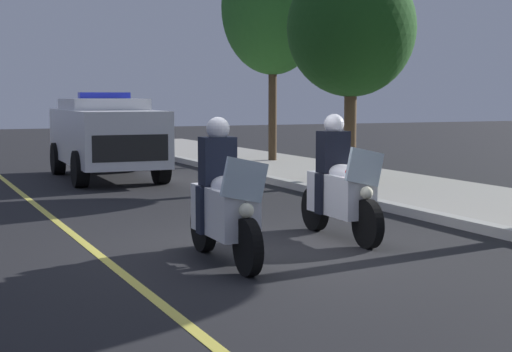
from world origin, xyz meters
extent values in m
plane|color=black|center=(0.00, 0.00, 0.00)|extent=(80.00, 80.00, 0.00)
cube|color=#B7B5AD|center=(0.00, 3.29, 0.07)|extent=(48.00, 0.24, 0.15)
cube|color=#E0D14C|center=(0.00, -2.13, 0.00)|extent=(48.00, 0.12, 0.01)
cylinder|color=black|center=(1.18, -0.90, 0.32)|extent=(0.64, 0.14, 0.64)
cylinder|color=black|center=(-0.32, -0.86, 0.32)|extent=(0.64, 0.16, 0.64)
cube|color=white|center=(0.45, -0.88, 0.62)|extent=(1.21, 0.48, 0.56)
ellipsoid|color=white|center=(0.50, -0.88, 0.92)|extent=(0.57, 0.34, 0.24)
cube|color=silver|center=(1.08, -0.90, 1.05)|extent=(0.08, 0.56, 0.53)
sphere|color=#F9F4CC|center=(1.14, -0.90, 0.72)|extent=(0.17, 0.17, 0.17)
sphere|color=red|center=(0.95, -1.06, 0.98)|extent=(0.09, 0.09, 0.09)
sphere|color=#1933F2|center=(0.96, -0.74, 0.98)|extent=(0.09, 0.09, 0.09)
cube|color=black|center=(0.22, -0.87, 1.18)|extent=(0.29, 0.41, 0.60)
cube|color=black|center=(0.29, -0.68, 0.62)|extent=(0.18, 0.15, 0.56)
cube|color=black|center=(0.28, -1.08, 0.62)|extent=(0.18, 0.15, 0.56)
sphere|color=silver|center=(0.24, -0.87, 1.58)|extent=(0.28, 0.28, 0.28)
cylinder|color=black|center=(0.38, 1.14, 0.32)|extent=(0.64, 0.14, 0.64)
cylinder|color=black|center=(-1.12, 1.19, 0.32)|extent=(0.64, 0.16, 0.64)
cube|color=white|center=(-0.35, 1.16, 0.62)|extent=(1.21, 0.48, 0.56)
ellipsoid|color=white|center=(-0.30, 1.16, 0.92)|extent=(0.57, 0.34, 0.24)
cube|color=silver|center=(0.28, 1.15, 1.05)|extent=(0.08, 0.56, 0.53)
sphere|color=#F9F4CC|center=(0.34, 1.14, 0.72)|extent=(0.17, 0.17, 0.17)
sphere|color=red|center=(0.14, 0.99, 0.98)|extent=(0.09, 0.09, 0.09)
sphere|color=#1933F2|center=(0.15, 1.31, 0.98)|extent=(0.09, 0.09, 0.09)
cube|color=black|center=(-0.58, 1.17, 1.18)|extent=(0.29, 0.41, 0.60)
cube|color=black|center=(-0.52, 1.37, 0.62)|extent=(0.18, 0.15, 0.56)
cube|color=black|center=(-0.53, 0.97, 0.62)|extent=(0.18, 0.15, 0.56)
sphere|color=silver|center=(-0.56, 1.17, 1.58)|extent=(0.28, 0.28, 0.28)
cube|color=silver|center=(-9.54, 0.13, 1.02)|extent=(4.95, 2.04, 1.24)
cube|color=silver|center=(-9.84, 0.14, 1.72)|extent=(2.45, 1.82, 0.36)
cube|color=#2633D8|center=(-9.64, 0.14, 1.98)|extent=(0.32, 1.21, 0.14)
cube|color=black|center=(-7.14, 0.06, 0.88)|extent=(0.17, 1.62, 0.56)
cylinder|color=black|center=(-7.96, 0.99, 0.40)|extent=(0.81, 0.30, 0.80)
cylinder|color=black|center=(-8.01, -0.81, 0.40)|extent=(0.81, 0.30, 0.80)
cylinder|color=black|center=(-11.06, 1.08, 0.40)|extent=(0.81, 0.30, 0.80)
cylinder|color=black|center=(-11.11, -0.72, 0.40)|extent=(0.81, 0.30, 0.80)
cylinder|color=#4C3823|center=(-6.00, 4.71, 1.21)|extent=(0.27, 0.27, 2.21)
ellipsoid|color=#194216|center=(-6.00, 4.71, 3.43)|extent=(2.81, 2.81, 2.97)
cylinder|color=#42301E|center=(-11.83, 5.60, 1.71)|extent=(0.24, 0.24, 3.21)
ellipsoid|color=#286023|center=(-11.83, 5.60, 4.50)|extent=(2.96, 2.96, 3.84)
camera|label=1|loc=(8.95, -4.31, 1.96)|focal=55.40mm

